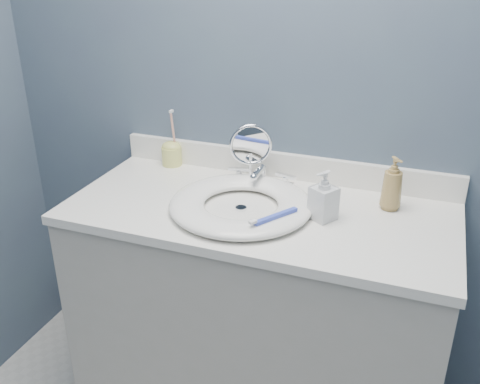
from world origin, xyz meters
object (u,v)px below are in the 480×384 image
at_px(soap_bottle_clear, 324,195).
at_px(toothbrush_holder, 172,152).
at_px(soap_bottle_amber, 392,184).
at_px(makeup_mirror, 251,152).

height_order(soap_bottle_clear, toothbrush_holder, toothbrush_holder).
distance_m(soap_bottle_amber, toothbrush_holder, 0.81).
relative_size(makeup_mirror, soap_bottle_amber, 1.26).
bearing_deg(soap_bottle_clear, toothbrush_holder, -168.31).
bearing_deg(toothbrush_holder, soap_bottle_amber, -6.46).
bearing_deg(makeup_mirror, soap_bottle_clear, -54.90).
relative_size(soap_bottle_clear, toothbrush_holder, 0.72).
xyz_separation_m(makeup_mirror, toothbrush_holder, (-0.33, 0.06, -0.07)).
relative_size(soap_bottle_amber, toothbrush_holder, 0.80).
xyz_separation_m(soap_bottle_amber, toothbrush_holder, (-0.81, 0.09, -0.04)).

